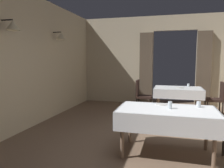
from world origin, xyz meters
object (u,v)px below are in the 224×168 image
Objects in this scene: glass_mid_b at (170,105)px; plate_mid_c at (161,104)px; dining_table_far at (178,91)px; chair_far_right at (217,97)px; chair_far_left at (141,94)px; glass_mid_a at (199,104)px; glass_far_a at (188,85)px; dining_table_mid at (167,114)px; plate_far_b at (180,88)px.

glass_mid_b reaches higher than plate_mid_c.
dining_table_far is 2.51m from plate_mid_c.
chair_far_right reaches higher than dining_table_far.
chair_far_left is 9.35× the size of glass_mid_a.
glass_mid_b reaches higher than glass_far_a.
chair_far_left is at bearing 104.74° from plate_mid_c.
chair_far_left reaches higher than dining_table_far.
plate_far_b is (0.30, 2.76, 0.10)m from dining_table_mid.
chair_far_left is 2.08m from chair_far_right.
glass_mid_a is 2.53m from plate_far_b.
chair_far_left reaches higher than plate_far_b.
glass_mid_a is (1.28, -2.64, 0.28)m from chair_far_left.
plate_far_b is at bearing -6.44° from chair_far_left.
dining_table_mid is 1.66× the size of chair_far_right.
dining_table_mid is 13.30× the size of glass_mid_b.
glass_mid_b is (-0.45, -0.23, 0.01)m from glass_mid_a.
dining_table_mid and dining_table_far have the same top height.
glass_mid_b reaches higher than plate_far_b.
glass_mid_a reaches higher than plate_far_b.
dining_table_far is 6.18× the size of plate_far_b.
chair_far_right reaches higher than dining_table_mid.
glass_mid_a is at bearing 26.65° from glass_mid_b.
plate_far_b is (-0.26, -0.34, -0.04)m from glass_far_a.
chair_far_right reaches higher than plate_mid_c.
chair_far_right is 0.83m from glass_far_a.
plate_far_b is at bearing 83.80° from dining_table_mid.
chair_far_right is at bearing 5.56° from dining_table_far.
dining_table_mid is at bearing -100.15° from glass_far_a.
chair_far_right is at bearing -16.43° from glass_far_a.
glass_far_a is at bearing 53.38° from plate_far_b.
dining_table_far is 11.26× the size of glass_mid_b.
glass_mid_b reaches higher than dining_table_far.
dining_table_far is at bearing 149.52° from plate_far_b.
glass_mid_b is (-1.26, -2.87, 0.29)m from chair_far_right.
plate_far_b is at bearing 80.73° from plate_mid_c.
chair_far_left reaches higher than dining_table_mid.
dining_table_far is at bearing 81.70° from plate_mid_c.
chair_far_right is 2.78m from glass_mid_a.
dining_table_far is 1.05m from chair_far_left.
plate_far_b is (1.08, -0.12, 0.24)m from chair_far_left.
glass_mid_a is at bearing -91.12° from glass_far_a.
dining_table_mid is 15.57× the size of glass_mid_a.
chair_far_right is at bearing 7.08° from plate_far_b.
glass_mid_a is 0.85× the size of glass_mid_b.
dining_table_far is at bearing 85.56° from glass_mid_b.
dining_table_far is 1.41× the size of chair_far_right.
dining_table_mid is 2.80m from dining_table_far.
dining_table_far is at bearing -5.42° from chair_far_left.
plate_far_b is (0.04, -0.02, 0.10)m from dining_table_far.
chair_far_left is at bearing 105.12° from dining_table_mid.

